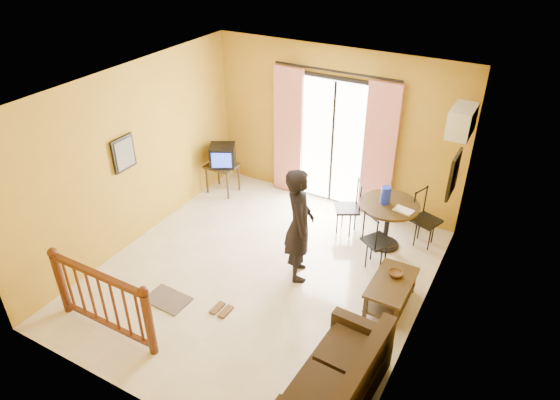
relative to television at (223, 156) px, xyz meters
The scene contains 19 objects.
ground 2.68m from the television, 43.47° to the right, with size 5.00×5.00×0.00m, color beige.
room_shell 2.74m from the television, 43.47° to the right, with size 5.00×5.00×5.00m.
balcony_door 2.03m from the television, 19.51° to the left, with size 2.25×0.14×2.46m.
tv_table 0.28m from the television, behind, with size 0.56×0.47×0.56m.
television is the anchor object (origin of this frame).
picture_left 2.15m from the television, 100.03° to the right, with size 0.05×0.42×0.52m.
dining_table 3.22m from the television, ahead, with size 0.93×0.93×0.77m.
water_jug 3.14m from the television, ahead, with size 0.15×0.15×0.28m, color #1424C4.
serving_tray 3.47m from the television, ahead, with size 0.28×0.18×0.02m, color beige.
dining_chairs 3.27m from the television, ahead, with size 1.75×1.43×0.95m.
air_conditioner 4.20m from the television, ahead, with size 0.31×0.60×0.40m.
botanical_print 4.21m from the television, ahead, with size 0.05×0.50×0.60m.
coffee_table 4.02m from the television, 21.47° to the right, with size 0.51×0.92×0.41m.
bowl 3.96m from the television, 19.53° to the right, with size 0.19×0.19×0.06m, color #54361C.
sofa 4.91m from the television, 40.54° to the right, with size 0.81×1.62×0.76m.
standing_person 2.76m from the television, 32.53° to the right, with size 0.63×0.42×1.74m, color black.
stair_balustrade 3.75m from the television, 78.93° to the right, with size 1.63×0.13×1.04m.
doormat 3.13m from the television, 70.63° to the right, with size 0.60×0.40×0.02m, color #5B5149.
sandals 3.30m from the television, 56.38° to the right, with size 0.25×0.25×0.03m.
Camera 1 is at (3.03, -4.89, 4.76)m, focal length 32.00 mm.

